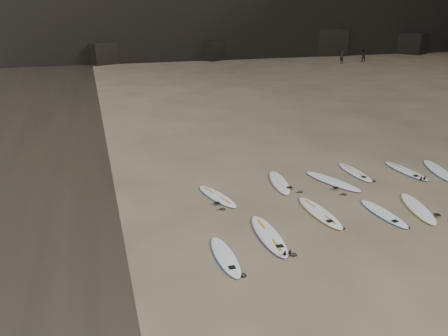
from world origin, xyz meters
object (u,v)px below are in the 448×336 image
object	(u,v)px
surfboard_5	(217,196)
person_a	(342,57)
surfboard_6	(279,182)
surfboard_0	(225,256)
surfboard_8	(355,172)
surfboard_3	(383,213)
surfboard_2	(320,212)
person_b	(363,55)
surfboard_10	(439,170)
surfboard_4	(418,208)
surfboard_7	(332,181)
surfboard_1	(269,235)
surfboard_9	(406,171)

from	to	relation	value
surfboard_5	person_a	size ratio (longest dim) A/B	1.47
surfboard_6	person_a	size ratio (longest dim) A/B	1.56
surfboard_0	surfboard_8	world-z (taller)	surfboard_8
surfboard_6	person_a	bearing A→B (deg)	65.97
surfboard_3	surfboard_2	bearing A→B (deg)	158.26
person_b	surfboard_3	bearing A→B (deg)	71.09
surfboard_10	person_a	xyz separation A→B (m)	(15.60, 33.65, 0.76)
surfboard_4	surfboard_7	size ratio (longest dim) A/B	0.94
surfboard_2	person_a	world-z (taller)	person_a
person_b	surfboard_1	bearing A→B (deg)	66.81
surfboard_4	surfboard_10	world-z (taller)	surfboard_10
surfboard_0	surfboard_5	size ratio (longest dim) A/B	0.95
surfboard_8	surfboard_10	distance (m)	3.67
surfboard_5	person_a	world-z (taller)	person_a
surfboard_2	person_a	bearing A→B (deg)	55.35
surfboard_5	surfboard_10	xyz separation A→B (m)	(9.88, -0.22, 0.01)
surfboard_2	surfboard_4	xyz separation A→B (m)	(3.47, -0.70, -0.00)
surfboard_6	surfboard_2	bearing A→B (deg)	-75.09
surfboard_7	surfboard_3	bearing A→B (deg)	-107.52
surfboard_4	surfboard_7	world-z (taller)	surfboard_7
surfboard_3	surfboard_7	xyz separation A→B (m)	(-0.18, 3.07, 0.01)
surfboard_3	person_b	bearing A→B (deg)	54.31
surfboard_0	surfboard_8	bearing A→B (deg)	32.93
surfboard_2	surfboard_6	bearing A→B (deg)	91.80
surfboard_4	surfboard_5	world-z (taller)	surfboard_4
person_b	surfboard_8	bearing A→B (deg)	69.77
surfboard_9	surfboard_2	bearing A→B (deg)	-159.61
surfboard_4	surfboard_1	bearing A→B (deg)	-160.56
surfboard_3	surfboard_5	bearing A→B (deg)	145.96
surfboard_2	surfboard_6	distance (m)	2.93
surfboard_5	surfboard_6	bearing A→B (deg)	-4.86
surfboard_4	surfboard_5	distance (m)	7.14
surfboard_1	surfboard_4	world-z (taller)	surfboard_1
surfboard_10	surfboard_8	bearing A→B (deg)	-175.89
surfboard_3	person_a	world-z (taller)	person_a
surfboard_4	person_a	world-z (taller)	person_a
surfboard_4	surfboard_2	bearing A→B (deg)	-174.55
surfboard_5	surfboard_7	distance (m)	4.87
surfboard_1	surfboard_10	bearing A→B (deg)	20.81
surfboard_4	surfboard_9	world-z (taller)	surfboard_4
surfboard_0	person_b	distance (m)	48.70
surfboard_2	person_b	world-z (taller)	person_b
person_a	surfboard_0	bearing A→B (deg)	-46.81
surfboard_4	surfboard_6	distance (m)	5.17
surfboard_0	surfboard_4	world-z (taller)	surfboard_4
surfboard_7	surfboard_10	bearing A→B (deg)	-23.81
surfboard_0	surfboard_8	xyz separation A→B (m)	(7.26, 4.73, 0.00)
person_a	surfboard_9	bearing A→B (deg)	-38.68
surfboard_5	surfboard_2	bearing A→B (deg)	-54.78
surfboard_2	surfboard_9	xyz separation A→B (m)	(5.51, 2.51, -0.00)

